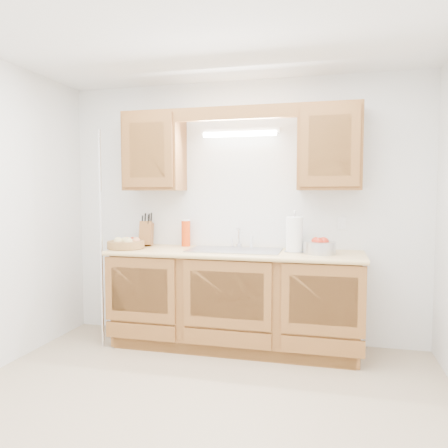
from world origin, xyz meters
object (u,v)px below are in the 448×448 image
(knife_block, at_px, (146,233))
(paper_towel, at_px, (294,235))
(apple_bowl, at_px, (320,247))
(fruit_basket, at_px, (126,244))

(knife_block, distance_m, paper_towel, 1.49)
(knife_block, bearing_deg, apple_bowl, -17.34)
(fruit_basket, distance_m, knife_block, 0.29)
(fruit_basket, height_order, apple_bowl, apple_bowl)
(fruit_basket, xyz_separation_m, knife_block, (0.09, 0.26, 0.07))
(knife_block, relative_size, apple_bowl, 0.97)
(paper_towel, distance_m, apple_bowl, 0.24)
(paper_towel, bearing_deg, knife_block, 174.17)
(knife_block, relative_size, paper_towel, 0.92)
(paper_towel, relative_size, apple_bowl, 1.06)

